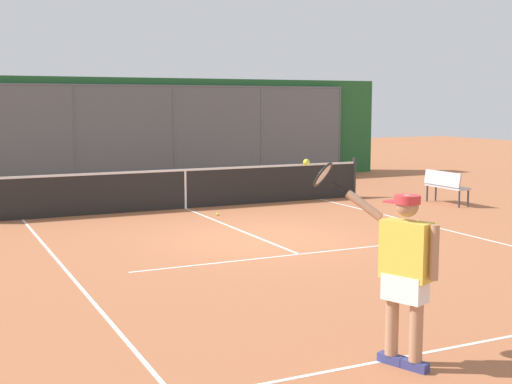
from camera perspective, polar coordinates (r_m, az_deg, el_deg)
ground_plane at (r=13.20m, az=0.25°, el=-3.79°), size 60.00×60.00×0.00m
court_line_markings at (r=11.66m, az=4.06°, el=-5.30°), size 7.60×10.34×0.01m
fence_backdrop at (r=22.51m, az=-11.03°, el=4.92°), size 18.49×1.37×3.32m
tennis_net at (r=16.87m, az=-5.81°, el=0.31°), size 9.77×0.09×1.07m
tennis_player at (r=6.84m, az=11.98°, el=-5.98°), size 0.85×1.22×1.98m
tennis_ball_by_sideline at (r=15.82m, az=-3.18°, el=-1.82°), size 0.07×0.07×0.07m
tennis_ball_mid_court at (r=15.25m, az=13.10°, el=-2.35°), size 0.07×0.07×0.07m
courtside_bench at (r=18.11m, az=15.24°, el=0.63°), size 0.40×1.30×0.84m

